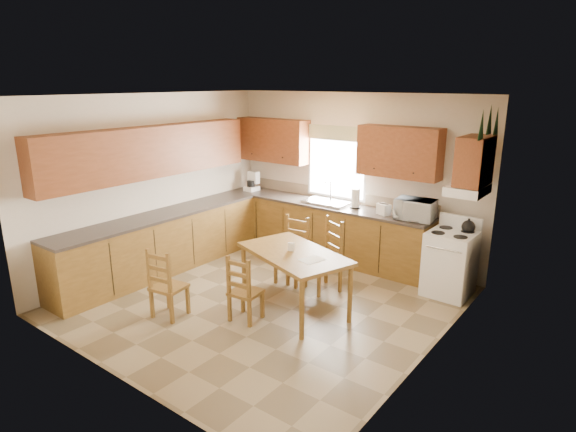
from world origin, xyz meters
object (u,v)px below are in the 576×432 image
Objects in this scene: chair_near_right at (246,288)px; chair_far_right at (292,251)px; dining_table at (294,281)px; stove at (450,264)px; chair_near_left at (169,282)px; microwave at (415,209)px; chair_far_left at (323,256)px.

chair_far_right is at bearing -86.19° from chair_near_right.
dining_table is 0.88m from chair_far_right.
stove is at bearing -134.55° from chair_near_right.
dining_table is 1.52× the size of chair_far_right.
chair_near_right is (-1.74, -2.26, -0.01)m from stove.
dining_table is 1.73× the size of chair_near_right.
stove reaches higher than dining_table.
stove is 0.97× the size of chair_near_left.
chair_near_left is at bearing -117.36° from dining_table.
dining_table is 1.62× the size of chair_near_left.
microwave is 0.53× the size of chair_far_right.
stove is at bearing -23.92° from microwave.
chair_near_right is at bearing -76.69° from chair_far_left.
chair_far_right is at bearing -149.24° from chair_far_left.
microwave is at bearing -120.96° from chair_near_right.
chair_near_right is at bearing -98.94° from dining_table.
chair_far_left is at bearing -108.65° from chair_near_right.
microwave reaches higher than stove.
chair_far_left is at bearing -129.86° from chair_near_left.
stove is at bearing 57.74° from chair_far_left.
chair_near_right is at bearing -126.60° from stove.
microwave is at bearing -131.66° from chair_near_left.
microwave is 0.60× the size of chair_near_right.
chair_near_left is 0.97m from chair_near_right.
chair_near_right is at bearing -84.69° from chair_far_right.
stove is 2.20m from dining_table.
chair_near_right is (0.83, 0.51, -0.03)m from chair_near_left.
chair_far_left is (-0.04, 0.73, 0.12)m from dining_table.
microwave is 0.56× the size of chair_near_left.
chair_far_left is at bearing 0.29° from chair_far_right.
dining_table is at bearing -124.65° from chair_near_right.
stove is 0.91× the size of chair_far_right.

